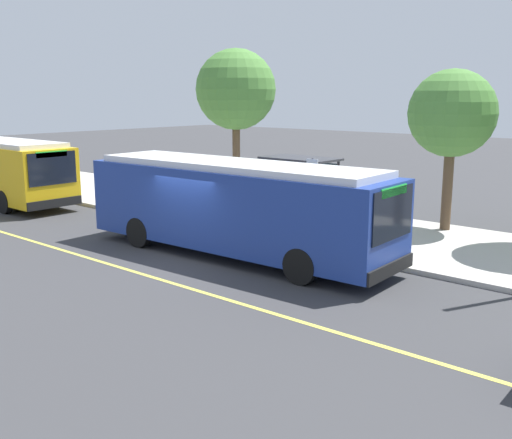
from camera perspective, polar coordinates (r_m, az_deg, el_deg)
The scene contains 10 objects.
ground_plane at distance 18.89m, azimuth -5.99°, elevation -3.55°, with size 120.00×120.00×0.00m, color #38383A.
sidewalk_curb at distance 23.26m, azimuth 4.82°, elevation -0.43°, with size 44.00×6.40×0.15m, color #B7B2A8.
lane_stripe_center at distance 17.52m, azimuth -11.25°, elevation -4.93°, with size 36.00×0.14×0.01m, color #E0D64C.
transit_bus_main at distance 18.63m, azimuth -1.98°, elevation 1.39°, with size 10.74×2.99×2.95m.
bus_shelter at distance 23.29m, azimuth 4.05°, elevation 4.20°, with size 2.90×1.60×2.48m.
waiting_bench at distance 23.34m, azimuth 3.90°, elevation 1.02°, with size 1.60×0.48×0.95m.
route_sign_post at distance 19.69m, azimuth 5.32°, elevation 2.91°, with size 0.44×0.08×2.80m.
pedestrian_commuter at distance 20.33m, azimuth 4.61°, elevation 0.80°, with size 0.24×0.40×1.69m.
street_tree_near_shelter at distance 22.49m, azimuth 18.07°, elevation 9.45°, with size 3.07×3.07×5.71m.
street_tree_downstreet at distance 28.49m, azimuth -1.92°, elevation 12.15°, with size 3.72×3.72×6.91m.
Camera 1 is at (13.33, -12.43, 4.95)m, focal length 42.26 mm.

